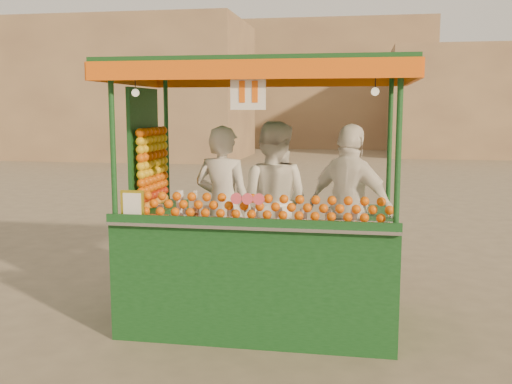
% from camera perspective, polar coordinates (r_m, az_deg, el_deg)
% --- Properties ---
extents(ground, '(90.00, 90.00, 0.00)m').
position_cam_1_polar(ground, '(6.22, -0.96, -12.71)').
color(ground, brown).
rests_on(ground, ground).
extents(building_left, '(10.00, 6.00, 6.00)m').
position_cam_1_polar(building_left, '(27.63, -11.65, 9.54)').
color(building_left, '#A0835B').
rests_on(building_left, ground).
extents(building_right, '(9.00, 6.00, 5.00)m').
position_cam_1_polar(building_right, '(30.29, 21.42, 8.07)').
color(building_right, '#A0835B').
rests_on(building_right, ground).
extents(building_center, '(14.00, 7.00, 7.00)m').
position_cam_1_polar(building_center, '(35.87, 5.08, 10.10)').
color(building_center, '#A0835B').
rests_on(building_center, ground).
extents(juice_cart, '(2.92, 1.89, 2.66)m').
position_cam_1_polar(juice_cart, '(6.03, -0.19, -4.75)').
color(juice_cart, '#103D16').
rests_on(juice_cart, ground).
extents(vendor_left, '(0.69, 0.52, 1.72)m').
position_cam_1_polar(vendor_left, '(6.30, -3.20, -1.41)').
color(vendor_left, beige).
rests_on(vendor_left, ground).
extents(vendor_middle, '(0.95, 0.80, 1.76)m').
position_cam_1_polar(vendor_middle, '(6.44, 1.56, -1.03)').
color(vendor_middle, white).
rests_on(vendor_middle, ground).
extents(vendor_right, '(1.09, 0.91, 1.74)m').
position_cam_1_polar(vendor_right, '(6.22, 9.08, -1.52)').
color(vendor_right, white).
rests_on(vendor_right, ground).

